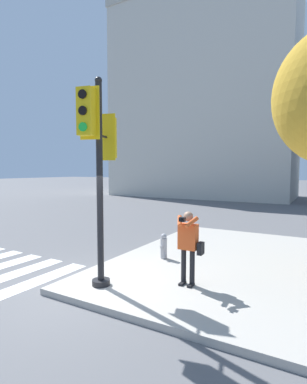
# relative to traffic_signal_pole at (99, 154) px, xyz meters

# --- Properties ---
(ground_plane) EXTENTS (160.00, 160.00, 0.00)m
(ground_plane) POSITION_rel_traffic_signal_pole_xyz_m (-0.48, -0.29, -2.94)
(ground_plane) COLOR #5B5B5E
(sidewalk_corner) EXTENTS (8.00, 8.00, 0.14)m
(sidewalk_corner) POSITION_rel_traffic_signal_pole_xyz_m (3.02, 3.21, -2.88)
(sidewalk_corner) COLOR #ADA89E
(sidewalk_corner) RESTS_ON ground_plane
(traffic_signal_pole) EXTENTS (0.62, 1.34, 4.39)m
(traffic_signal_pole) POSITION_rel_traffic_signal_pole_xyz_m (0.00, 0.00, 0.00)
(traffic_signal_pole) COLOR black
(traffic_signal_pole) RESTS_ON sidewalk_corner
(person_photographer) EXTENTS (0.58, 0.54, 1.59)m
(person_photographer) POSITION_rel_traffic_signal_pole_xyz_m (1.63, 0.96, -1.86)
(person_photographer) COLOR black
(person_photographer) RESTS_ON sidewalk_corner
(fire_hydrant) EXTENTS (0.18, 0.24, 0.71)m
(fire_hydrant) POSITION_rel_traffic_signal_pole_xyz_m (0.26, 2.41, -2.46)
(fire_hydrant) COLOR #99999E
(fire_hydrant) RESTS_ON sidewalk_corner
(building_left) EXTENTS (17.45, 8.49, 19.58)m
(building_left) POSITION_rel_traffic_signal_pole_xyz_m (-6.81, 23.82, 6.86)
(building_left) COLOR beige
(building_left) RESTS_ON ground_plane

